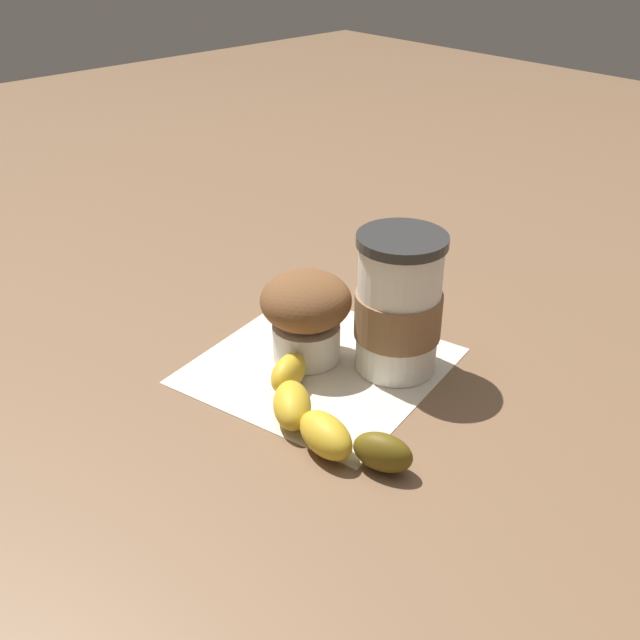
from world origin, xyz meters
The scene contains 5 objects.
ground_plane centered at (0.00, 0.00, 0.00)m, with size 3.00×3.00×0.00m, color brown.
paper_napkin centered at (0.00, 0.00, 0.00)m, with size 0.23×0.23×0.00m, color beige.
coffee_cup centered at (-0.06, 0.05, 0.07)m, with size 0.09×0.09×0.15m.
muffin centered at (0.00, -0.02, 0.06)m, with size 0.09×0.09×0.10m.
banana centered at (0.08, 0.08, 0.02)m, with size 0.09×0.20×0.03m.
Camera 1 is at (0.44, 0.47, 0.43)m, focal length 42.00 mm.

